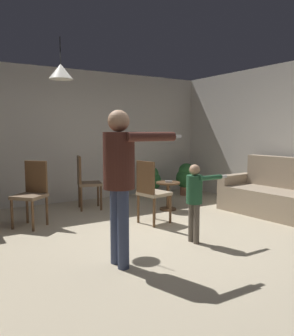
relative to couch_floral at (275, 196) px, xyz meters
The scene contains 13 objects.
ground 2.69m from the couch_floral, behind, with size 7.68×7.68×0.00m, color beige.
wall_back 4.13m from the couch_floral, 131.59° to the left, with size 6.40×0.10×2.70m, color beige.
couch_floral is the anchor object (origin of this frame).
side_table_by_couch 1.88m from the couch_floral, 137.42° to the left, with size 0.44×0.44×0.52m.
person_adult 3.47m from the couch_floral, 169.73° to the right, with size 0.83×0.49×1.68m.
person_child 2.23m from the couch_floral, 168.78° to the right, with size 0.55×0.30×1.03m.
dining_chair_by_counter 2.27m from the couch_floral, 163.80° to the left, with size 0.49×0.49×1.00m.
dining_chair_near_wall 3.41m from the couch_floral, 141.18° to the left, with size 0.51×0.51×1.00m.
dining_chair_centre_back 4.07m from the couch_floral, 158.41° to the left, with size 0.59×0.59×1.00m.
potted_plant_corner 2.26m from the couch_floral, 94.41° to the left, with size 0.47×0.47×0.73m.
potted_plant_by_wall 2.67m from the couch_floral, 111.46° to the left, with size 0.44×0.44×0.68m.
spare_remote_on_table 1.87m from the couch_floral, 138.62° to the left, with size 0.04×0.13×0.04m, color white.
ceiling_light_pendant 4.08m from the couch_floral, 167.76° to the left, with size 0.32×0.32×0.55m.
Camera 1 is at (-2.34, -3.60, 1.46)m, focal length 36.50 mm.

